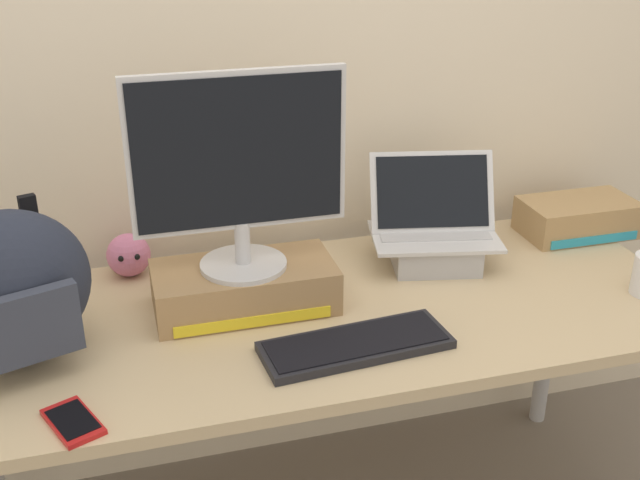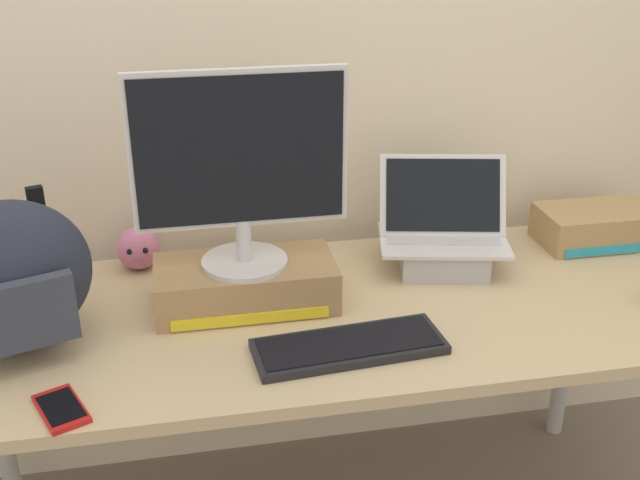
% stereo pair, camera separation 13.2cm
% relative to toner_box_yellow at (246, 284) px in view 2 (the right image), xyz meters
% --- Properties ---
extents(back_wall, '(7.00, 0.10, 2.60)m').
position_rel_toner_box_yellow_xyz_m(back_wall, '(0.17, 0.41, 0.52)').
color(back_wall, beige).
rests_on(back_wall, ground).
extents(desk, '(1.82, 0.73, 0.73)m').
position_rel_toner_box_yellow_xyz_m(desk, '(0.17, -0.06, -0.12)').
color(desk, tan).
rests_on(desk, ground).
extents(toner_box_yellow, '(0.43, 0.21, 0.11)m').
position_rel_toner_box_yellow_xyz_m(toner_box_yellow, '(0.00, 0.00, 0.00)').
color(toner_box_yellow, '#9E7A51').
rests_on(toner_box_yellow, desk).
extents(desktop_monitor, '(0.48, 0.20, 0.46)m').
position_rel_toner_box_yellow_xyz_m(desktop_monitor, '(0.00, -0.00, 0.30)').
color(desktop_monitor, silver).
rests_on(desktop_monitor, toner_box_yellow).
extents(open_laptop, '(0.37, 0.28, 0.28)m').
position_rel_toner_box_yellow_xyz_m(open_laptop, '(0.53, 0.11, 0.01)').
color(open_laptop, '#ADADB2').
rests_on(open_laptop, desk).
extents(external_keyboard, '(0.42, 0.18, 0.02)m').
position_rel_toner_box_yellow_xyz_m(external_keyboard, '(0.20, -0.25, -0.04)').
color(external_keyboard, black).
rests_on(external_keyboard, desk).
extents(messenger_backpack, '(0.40, 0.33, 0.33)m').
position_rel_toner_box_yellow_xyz_m(messenger_backpack, '(-0.50, -0.08, 0.11)').
color(messenger_backpack, '#232838').
rests_on(messenger_backpack, desk).
extents(cell_phone, '(0.12, 0.16, 0.01)m').
position_rel_toner_box_yellow_xyz_m(cell_phone, '(-0.39, -0.35, -0.05)').
color(cell_phone, red).
rests_on(cell_phone, desk).
extents(plush_toy, '(0.11, 0.11, 0.11)m').
position_rel_toner_box_yellow_xyz_m(plush_toy, '(-0.25, 0.25, 0.00)').
color(plush_toy, '#CC7099').
rests_on(plush_toy, desk).
extents(toner_box_cyan, '(0.32, 0.18, 0.10)m').
position_rel_toner_box_yellow_xyz_m(toner_box_cyan, '(1.00, 0.17, -0.00)').
color(toner_box_cyan, '#A88456').
rests_on(toner_box_cyan, desk).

